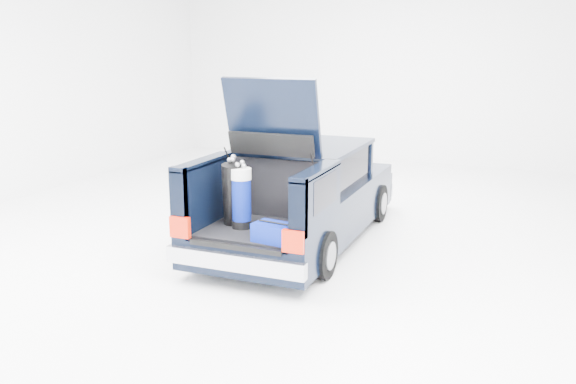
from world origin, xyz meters
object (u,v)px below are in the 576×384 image
at_px(red_suitcase, 307,203).
at_px(blue_golf_bag, 242,198).
at_px(black_golf_bag, 232,194).
at_px(car, 303,195).
at_px(blue_duffel, 274,232).

relative_size(red_suitcase, blue_golf_bag, 0.70).
xyz_separation_m(black_golf_bag, blue_golf_bag, (0.16, -0.07, -0.02)).
relative_size(car, blue_golf_bag, 5.34).
xyz_separation_m(blue_golf_bag, blue_duffel, (0.60, -0.37, -0.28)).
distance_m(car, blue_golf_bag, 1.68).
relative_size(red_suitcase, black_golf_bag, 0.66).
height_order(black_golf_bag, blue_duffel, black_golf_bag).
bearing_deg(car, blue_golf_bag, -97.48).
xyz_separation_m(car, red_suitcase, (0.50, -1.19, 0.21)).
bearing_deg(blue_duffel, blue_golf_bag, 157.25).
distance_m(black_golf_bag, blue_duffel, 0.93).
bearing_deg(blue_duffel, car, 109.85).
relative_size(black_golf_bag, blue_golf_bag, 1.05).
relative_size(red_suitcase, blue_duffel, 1.20).
distance_m(blue_golf_bag, blue_duffel, 0.76).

